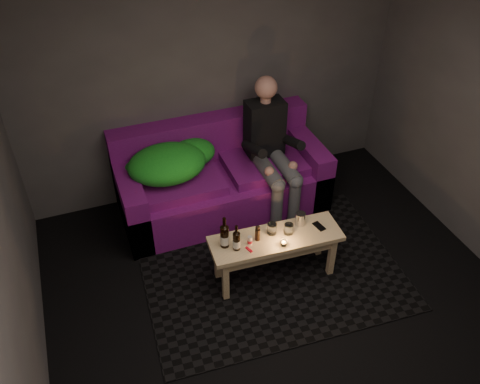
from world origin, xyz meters
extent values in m
plane|color=black|center=(0.00, 0.00, 0.00)|extent=(4.50, 4.50, 0.00)
plane|color=silver|center=(0.00, 0.00, 2.60)|extent=(4.50, 4.50, 0.00)
plane|color=#454245|center=(0.00, 2.25, 1.30)|extent=(4.00, 0.00, 4.00)
plane|color=#454245|center=(-2.00, 0.00, 1.30)|extent=(0.00, 4.50, 4.50)
cube|color=black|center=(0.05, 0.71, 0.01)|extent=(2.45, 1.85, 0.01)
cube|color=#6C0E68|center=(-0.07, 1.77, 0.22)|extent=(2.13, 0.96, 0.45)
cube|color=#6C0E68|center=(-0.07, 2.13, 0.68)|extent=(2.13, 0.23, 0.47)
cube|color=#6C0E68|center=(-1.03, 1.77, 0.33)|extent=(0.21, 0.96, 0.66)
cube|color=#6C0E68|center=(0.89, 1.77, 0.33)|extent=(0.21, 0.96, 0.66)
cube|color=#6C0E68|center=(-0.52, 1.72, 0.49)|extent=(0.80, 0.64, 0.11)
cube|color=#6C0E68|center=(0.38, 1.72, 0.49)|extent=(0.80, 0.64, 0.11)
ellipsoid|color=#18841F|center=(-0.63, 1.77, 0.70)|extent=(0.77, 0.60, 0.32)
ellipsoid|color=#18841F|center=(-0.33, 1.92, 0.67)|extent=(0.47, 0.38, 0.26)
ellipsoid|color=#18841F|center=(-0.87, 1.90, 0.63)|extent=(0.34, 0.28, 0.17)
cube|color=black|center=(0.42, 1.82, 0.86)|extent=(0.38, 0.23, 0.59)
sphere|color=tan|center=(0.42, 1.82, 1.31)|extent=(0.22, 0.22, 0.22)
cylinder|color=#54555F|center=(0.32, 1.49, 0.57)|extent=(0.15, 0.53, 0.15)
cylinder|color=#54555F|center=(0.51, 1.49, 0.57)|extent=(0.15, 0.53, 0.15)
cylinder|color=#54555F|center=(0.32, 1.24, 0.27)|extent=(0.12, 0.12, 0.54)
cylinder|color=#54555F|center=(0.51, 1.24, 0.27)|extent=(0.12, 0.12, 0.54)
cube|color=black|center=(0.32, 1.17, 0.03)|extent=(0.10, 0.23, 0.06)
cube|color=black|center=(0.51, 1.17, 0.03)|extent=(0.10, 0.23, 0.06)
cube|color=tan|center=(0.05, 0.66, 0.46)|extent=(1.20, 0.44, 0.04)
cube|color=tan|center=(0.05, 0.66, 0.39)|extent=(1.04, 0.35, 0.11)
cube|color=tan|center=(-0.46, 0.55, 0.22)|extent=(0.06, 0.06, 0.44)
cube|color=tan|center=(-0.45, 0.82, 0.22)|extent=(0.06, 0.06, 0.44)
cube|color=tan|center=(0.54, 0.49, 0.22)|extent=(0.06, 0.06, 0.44)
cube|color=tan|center=(0.56, 0.76, 0.22)|extent=(0.06, 0.06, 0.44)
cylinder|color=black|center=(-0.41, 0.71, 0.59)|extent=(0.08, 0.08, 0.21)
cylinder|color=white|center=(-0.41, 0.71, 0.56)|extent=(0.08, 0.08, 0.09)
cone|color=black|center=(-0.41, 0.71, 0.71)|extent=(0.08, 0.08, 0.03)
cylinder|color=black|center=(-0.41, 0.71, 0.74)|extent=(0.03, 0.03, 0.10)
cylinder|color=black|center=(-0.33, 0.64, 0.57)|extent=(0.06, 0.06, 0.18)
cylinder|color=white|center=(-0.33, 0.64, 0.54)|extent=(0.07, 0.07, 0.07)
cone|color=black|center=(-0.33, 0.64, 0.67)|extent=(0.06, 0.06, 0.03)
cylinder|color=black|center=(-0.33, 0.64, 0.70)|extent=(0.02, 0.02, 0.08)
cylinder|color=silver|center=(-0.20, 0.66, 0.52)|extent=(0.05, 0.05, 0.08)
cylinder|color=black|center=(-0.12, 0.68, 0.54)|extent=(0.06, 0.06, 0.12)
cylinder|color=white|center=(0.03, 0.72, 0.53)|extent=(0.10, 0.10, 0.10)
cylinder|color=white|center=(0.07, 0.54, 0.50)|extent=(0.06, 0.06, 0.04)
sphere|color=orange|center=(0.07, 0.54, 0.51)|extent=(0.02, 0.02, 0.02)
cylinder|color=white|center=(0.17, 0.66, 0.53)|extent=(0.10, 0.10, 0.10)
cylinder|color=#B8BAC0|center=(0.32, 0.74, 0.54)|extent=(0.11, 0.11, 0.13)
cube|color=black|center=(0.47, 0.65, 0.49)|extent=(0.09, 0.14, 0.01)
cube|color=red|center=(-0.23, 0.59, 0.49)|extent=(0.05, 0.08, 0.01)
camera|label=1|loc=(-1.39, -2.29, 3.53)|focal=38.00mm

